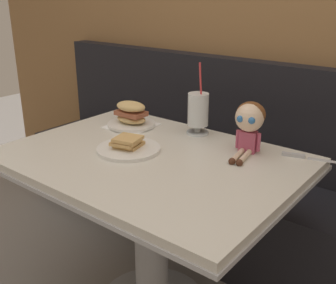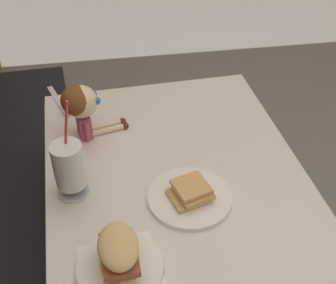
{
  "view_description": "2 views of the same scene",
  "coord_description": "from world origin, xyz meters",
  "px_view_note": "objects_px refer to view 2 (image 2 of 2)",
  "views": [
    {
      "loc": [
        0.95,
        -0.91,
        1.34
      ],
      "look_at": [
        0.04,
        0.24,
        0.79
      ],
      "focal_mm": 43.94,
      "sensor_mm": 36.0,
      "label": 1
    },
    {
      "loc": [
        -1.0,
        0.43,
        1.72
      ],
      "look_at": [
        0.05,
        0.2,
        0.84
      ],
      "focal_mm": 49.05,
      "sensor_mm": 36.0,
      "label": 2
    }
  ],
  "objects_px": {
    "toast_plate": "(190,196)",
    "sandwich_plate": "(119,258)",
    "butter_knife": "(61,106)",
    "seated_doll": "(81,104)",
    "milkshake_glass": "(69,169)"
  },
  "relations": [
    {
      "from": "sandwich_plate",
      "to": "butter_knife",
      "type": "relative_size",
      "value": 0.95
    },
    {
      "from": "toast_plate",
      "to": "butter_knife",
      "type": "bearing_deg",
      "value": 32.03
    },
    {
      "from": "toast_plate",
      "to": "butter_knife",
      "type": "relative_size",
      "value": 1.08
    },
    {
      "from": "milkshake_glass",
      "to": "seated_doll",
      "type": "bearing_deg",
      "value": -11.19
    },
    {
      "from": "sandwich_plate",
      "to": "butter_knife",
      "type": "xyz_separation_m",
      "value": [
        0.76,
        0.12,
        -0.04
      ]
    },
    {
      "from": "sandwich_plate",
      "to": "milkshake_glass",
      "type": "bearing_deg",
      "value": 18.87
    },
    {
      "from": "butter_knife",
      "to": "seated_doll",
      "type": "height_order",
      "value": "seated_doll"
    },
    {
      "from": "milkshake_glass",
      "to": "seated_doll",
      "type": "relative_size",
      "value": 1.39
    },
    {
      "from": "toast_plate",
      "to": "seated_doll",
      "type": "height_order",
      "value": "seated_doll"
    },
    {
      "from": "butter_knife",
      "to": "toast_plate",
      "type": "bearing_deg",
      "value": -147.97
    },
    {
      "from": "milkshake_glass",
      "to": "sandwich_plate",
      "type": "xyz_separation_m",
      "value": [
        -0.3,
        -0.1,
        -0.05
      ]
    },
    {
      "from": "toast_plate",
      "to": "sandwich_plate",
      "type": "height_order",
      "value": "sandwich_plate"
    },
    {
      "from": "seated_doll",
      "to": "butter_knife",
      "type": "bearing_deg",
      "value": 21.32
    },
    {
      "from": "butter_knife",
      "to": "sandwich_plate",
      "type": "bearing_deg",
      "value": -170.93
    },
    {
      "from": "sandwich_plate",
      "to": "seated_doll",
      "type": "bearing_deg",
      "value": 4.7
    }
  ]
}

